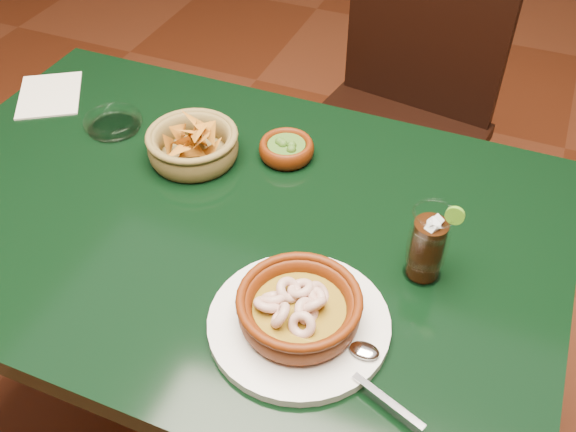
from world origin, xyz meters
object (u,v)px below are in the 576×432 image
at_px(dining_chair, 397,117).
at_px(shrimp_plate, 299,312).
at_px(chip_basket, 193,145).
at_px(dining_table, 224,251).
at_px(cola_drink, 428,245).

relative_size(dining_chair, shrimp_plate, 2.82).
distance_m(shrimp_plate, chip_basket, 0.45).
relative_size(shrimp_plate, chip_basket, 1.68).
bearing_deg(dining_table, cola_drink, -0.47).
height_order(shrimp_plate, cola_drink, cola_drink).
xyz_separation_m(dining_chair, chip_basket, (-0.27, -0.59, 0.24)).
bearing_deg(chip_basket, cola_drink, -14.58).
relative_size(dining_table, dining_chair, 1.21).
bearing_deg(dining_chair, chip_basket, -114.63).
bearing_deg(cola_drink, dining_table, 179.53).
bearing_deg(dining_chair, shrimp_plate, -85.52).
bearing_deg(shrimp_plate, chip_basket, 138.57).
distance_m(dining_table, chip_basket, 0.21).
bearing_deg(dining_table, dining_chair, 77.88).
relative_size(dining_chair, cola_drink, 6.49).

